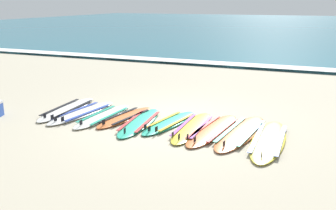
{
  "coord_description": "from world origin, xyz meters",
  "views": [
    {
      "loc": [
        3.03,
        -7.79,
        2.73
      ],
      "look_at": [
        -0.34,
        0.48,
        0.25
      ],
      "focal_mm": 40.3,
      "sensor_mm": 36.0,
      "label": 1
    }
  ],
  "objects_px": {
    "surfboard_6": "(192,127)",
    "surfboard_7": "(213,130)",
    "surfboard_4": "(139,122)",
    "surfboard_2": "(103,116)",
    "surfboard_5": "(170,123)",
    "surfboard_1": "(82,113)",
    "surfboard_0": "(67,109)",
    "surfboard_9": "(269,140)",
    "surfboard_3": "(125,117)",
    "surfboard_8": "(241,132)"
  },
  "relations": [
    {
      "from": "surfboard_6",
      "to": "surfboard_7",
      "type": "relative_size",
      "value": 0.93
    },
    {
      "from": "surfboard_7",
      "to": "surfboard_4",
      "type": "bearing_deg",
      "value": -175.65
    },
    {
      "from": "surfboard_2",
      "to": "surfboard_5",
      "type": "xyz_separation_m",
      "value": [
        1.67,
        0.14,
        0.0
      ]
    },
    {
      "from": "surfboard_2",
      "to": "surfboard_6",
      "type": "xyz_separation_m",
      "value": [
        2.26,
        0.02,
        0.0
      ]
    },
    {
      "from": "surfboard_1",
      "to": "surfboard_4",
      "type": "xyz_separation_m",
      "value": [
        1.66,
        -0.15,
        -0.0
      ]
    },
    {
      "from": "surfboard_0",
      "to": "surfboard_5",
      "type": "relative_size",
      "value": 1.13
    },
    {
      "from": "surfboard_4",
      "to": "surfboard_9",
      "type": "relative_size",
      "value": 0.89
    },
    {
      "from": "surfboard_6",
      "to": "surfboard_0",
      "type": "bearing_deg",
      "value": 177.32
    },
    {
      "from": "surfboard_5",
      "to": "surfboard_3",
      "type": "bearing_deg",
      "value": -179.65
    },
    {
      "from": "surfboard_2",
      "to": "surfboard_5",
      "type": "relative_size",
      "value": 1.04
    },
    {
      "from": "surfboard_0",
      "to": "surfboard_6",
      "type": "relative_size",
      "value": 1.04
    },
    {
      "from": "surfboard_2",
      "to": "surfboard_3",
      "type": "height_order",
      "value": "same"
    },
    {
      "from": "surfboard_7",
      "to": "surfboard_9",
      "type": "bearing_deg",
      "value": -9.27
    },
    {
      "from": "surfboard_4",
      "to": "surfboard_0",
      "type": "bearing_deg",
      "value": 172.85
    },
    {
      "from": "surfboard_3",
      "to": "surfboard_0",
      "type": "bearing_deg",
      "value": 178.13
    },
    {
      "from": "surfboard_7",
      "to": "surfboard_9",
      "type": "distance_m",
      "value": 1.22
    },
    {
      "from": "surfboard_8",
      "to": "surfboard_7",
      "type": "bearing_deg",
      "value": -174.98
    },
    {
      "from": "surfboard_2",
      "to": "surfboard_6",
      "type": "distance_m",
      "value": 2.26
    },
    {
      "from": "surfboard_4",
      "to": "surfboard_9",
      "type": "bearing_deg",
      "value": -1.3
    },
    {
      "from": "surfboard_1",
      "to": "surfboard_5",
      "type": "xyz_separation_m",
      "value": [
        2.32,
        0.07,
        0.0
      ]
    },
    {
      "from": "surfboard_8",
      "to": "surfboard_6",
      "type": "bearing_deg",
      "value": -176.38
    },
    {
      "from": "surfboard_7",
      "to": "surfboard_9",
      "type": "xyz_separation_m",
      "value": [
        1.2,
        -0.2,
        -0.0
      ]
    },
    {
      "from": "surfboard_3",
      "to": "surfboard_8",
      "type": "bearing_deg",
      "value": -0.78
    },
    {
      "from": "surfboard_1",
      "to": "surfboard_3",
      "type": "xyz_separation_m",
      "value": [
        1.18,
        0.07,
        -0.0
      ]
    },
    {
      "from": "surfboard_1",
      "to": "surfboard_2",
      "type": "height_order",
      "value": "same"
    },
    {
      "from": "surfboard_1",
      "to": "surfboard_5",
      "type": "height_order",
      "value": "same"
    },
    {
      "from": "surfboard_0",
      "to": "surfboard_5",
      "type": "height_order",
      "value": "same"
    },
    {
      "from": "surfboard_3",
      "to": "surfboard_4",
      "type": "relative_size",
      "value": 0.9
    },
    {
      "from": "surfboard_5",
      "to": "surfboard_2",
      "type": "bearing_deg",
      "value": -175.37
    },
    {
      "from": "surfboard_6",
      "to": "surfboard_8",
      "type": "distance_m",
      "value": 1.06
    },
    {
      "from": "surfboard_1",
      "to": "surfboard_6",
      "type": "height_order",
      "value": "same"
    },
    {
      "from": "surfboard_4",
      "to": "surfboard_6",
      "type": "xyz_separation_m",
      "value": [
        1.24,
        0.11,
        0.0
      ]
    },
    {
      "from": "surfboard_1",
      "to": "surfboard_7",
      "type": "relative_size",
      "value": 0.96
    },
    {
      "from": "surfboard_0",
      "to": "surfboard_7",
      "type": "distance_m",
      "value": 3.91
    },
    {
      "from": "surfboard_4",
      "to": "surfboard_7",
      "type": "relative_size",
      "value": 0.93
    },
    {
      "from": "surfboard_2",
      "to": "surfboard_7",
      "type": "relative_size",
      "value": 0.89
    },
    {
      "from": "surfboard_0",
      "to": "surfboard_9",
      "type": "distance_m",
      "value": 5.12
    },
    {
      "from": "surfboard_8",
      "to": "surfboard_9",
      "type": "height_order",
      "value": "same"
    },
    {
      "from": "surfboard_0",
      "to": "surfboard_2",
      "type": "relative_size",
      "value": 1.09
    },
    {
      "from": "surfboard_8",
      "to": "surfboard_2",
      "type": "bearing_deg",
      "value": -178.44
    },
    {
      "from": "surfboard_0",
      "to": "surfboard_8",
      "type": "bearing_deg",
      "value": -1.2
    },
    {
      "from": "surfboard_5",
      "to": "surfboard_6",
      "type": "relative_size",
      "value": 0.92
    },
    {
      "from": "surfboard_2",
      "to": "surfboard_4",
      "type": "bearing_deg",
      "value": -5.14
    },
    {
      "from": "surfboard_2",
      "to": "surfboard_5",
      "type": "bearing_deg",
      "value": 4.63
    },
    {
      "from": "surfboard_2",
      "to": "surfboard_9",
      "type": "xyz_separation_m",
      "value": [
        3.93,
        -0.16,
        -0.0
      ]
    },
    {
      "from": "surfboard_1",
      "to": "surfboard_7",
      "type": "distance_m",
      "value": 3.37
    },
    {
      "from": "surfboard_6",
      "to": "surfboard_9",
      "type": "height_order",
      "value": "same"
    },
    {
      "from": "surfboard_3",
      "to": "surfboard_4",
      "type": "height_order",
      "value": "same"
    },
    {
      "from": "surfboard_1",
      "to": "surfboard_7",
      "type": "xyz_separation_m",
      "value": [
        3.37,
        -0.02,
        -0.0
      ]
    },
    {
      "from": "surfboard_2",
      "to": "surfboard_7",
      "type": "height_order",
      "value": "same"
    }
  ]
}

